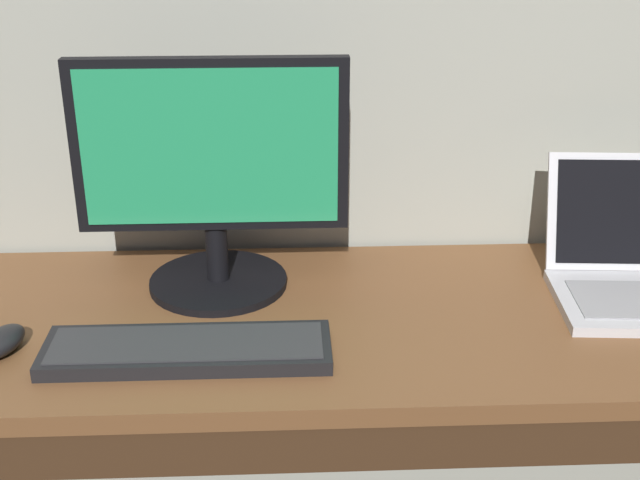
{
  "coord_description": "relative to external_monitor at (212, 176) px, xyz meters",
  "views": [
    {
      "loc": [
        -0.18,
        -1.26,
        1.44
      ],
      "look_at": [
        -0.12,
        0.0,
        0.89
      ],
      "focal_mm": 46.66,
      "sensor_mm": 36.0,
      "label": 1
    }
  ],
  "objects": [
    {
      "name": "computer_mouse",
      "position": [
        -0.33,
        -0.21,
        -0.2
      ],
      "size": [
        0.08,
        0.11,
        0.04
      ],
      "primitive_type": "ellipsoid",
      "rotation": [
        0.0,
        0.0,
        -0.29
      ],
      "color": "black",
      "rests_on": "desk"
    },
    {
      "name": "desk",
      "position": [
        0.3,
        -0.12,
        -0.43
      ],
      "size": [
        1.89,
        0.56,
        0.75
      ],
      "color": "brown",
      "rests_on": "ground"
    },
    {
      "name": "wired_keyboard",
      "position": [
        -0.03,
        -0.24,
        -0.21
      ],
      "size": [
        0.45,
        0.14,
        0.03
      ],
      "color": "black",
      "rests_on": "desk"
    },
    {
      "name": "external_monitor",
      "position": [
        0.0,
        0.0,
        0.0
      ],
      "size": [
        0.47,
        0.25,
        0.42
      ],
      "color": "black",
      "rests_on": "desk"
    }
  ]
}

